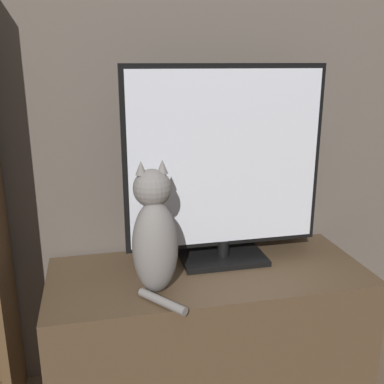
% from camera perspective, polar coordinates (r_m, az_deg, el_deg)
% --- Properties ---
extents(wall_back, '(4.80, 0.05, 2.60)m').
position_cam_1_polar(wall_back, '(1.79, -0.07, 16.54)').
color(wall_back, '#60564C').
rests_on(wall_back, ground_plane).
extents(tv_stand, '(1.17, 0.49, 0.55)m').
position_cam_1_polar(tv_stand, '(1.82, 2.05, -17.73)').
color(tv_stand, brown).
rests_on(tv_stand, ground_plane).
extents(tv, '(0.74, 0.19, 0.74)m').
position_cam_1_polar(tv, '(1.65, 4.16, 3.25)').
color(tv, black).
rests_on(tv, tv_stand).
extents(cat, '(0.16, 0.27, 0.45)m').
position_cam_1_polar(cat, '(1.47, -4.79, -5.46)').
color(cat, gray).
rests_on(cat, tv_stand).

